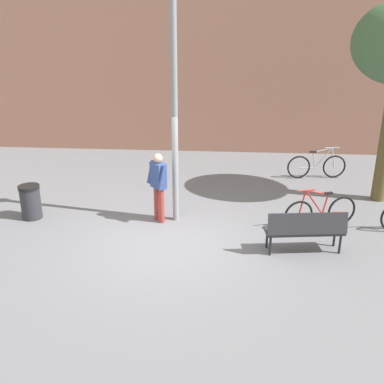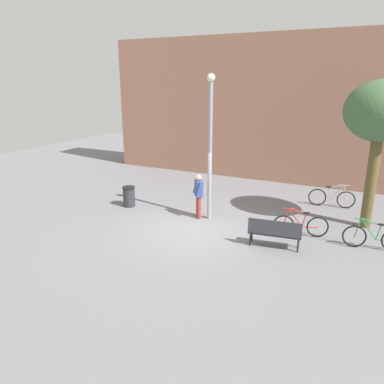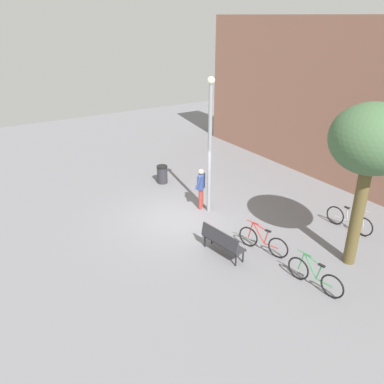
{
  "view_description": "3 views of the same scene",
  "coord_description": "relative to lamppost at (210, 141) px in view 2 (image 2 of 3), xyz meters",
  "views": [
    {
      "loc": [
        1.23,
        -8.34,
        4.39
      ],
      "look_at": [
        0.49,
        0.86,
        0.89
      ],
      "focal_mm": 41.11,
      "sensor_mm": 36.0,
      "label": 1
    },
    {
      "loc": [
        5.23,
        -10.54,
        4.96
      ],
      "look_at": [
        -0.42,
        0.83,
        1.09
      ],
      "focal_mm": 34.4,
      "sensor_mm": 36.0,
      "label": 2
    },
    {
      "loc": [
        11.39,
        -6.65,
        7.1
      ],
      "look_at": [
        -0.24,
        0.71,
        0.84
      ],
      "focal_mm": 36.51,
      "sensor_mm": 36.0,
      "label": 3
    }
  ],
  "objects": [
    {
      "name": "park_bench",
      "position": [
        2.81,
        -1.43,
        -2.37
      ],
      "size": [
        1.65,
        0.68,
        0.92
      ],
      "color": "#2D2D33",
      "rests_on": "ground_plane"
    },
    {
      "name": "trash_bin",
      "position": [
        -3.5,
        -0.19,
        -2.49
      ],
      "size": [
        0.5,
        0.5,
        0.83
      ],
      "color": "#2D2D33",
      "rests_on": "ground_plane"
    },
    {
      "name": "plaza_tree",
      "position": [
        5.26,
        1.73,
        1.01
      ],
      "size": [
        2.35,
        2.35,
        5.01
      ],
      "color": "brown",
      "rests_on": "ground_plane"
    },
    {
      "name": "ground_plane",
      "position": [
        -0.06,
        -1.3,
        -2.91
      ],
      "size": [
        36.0,
        36.0,
        0.0
      ],
      "primitive_type": "plane",
      "color": "slate"
    },
    {
      "name": "lamppost",
      "position": [
        0.0,
        0.0,
        0.0
      ],
      "size": [
        0.28,
        0.28,
        5.19
      ],
      "color": "gray",
      "rests_on": "ground_plane"
    },
    {
      "name": "bicycle_silver",
      "position": [
        3.93,
        3.42,
        -2.53
      ],
      "size": [
        1.8,
        0.28,
        0.97
      ],
      "color": "black",
      "rests_on": "ground_plane"
    },
    {
      "name": "bicycle_red",
      "position": [
        3.35,
        -0.17,
        -2.53
      ],
      "size": [
        1.73,
        0.63,
        0.97
      ],
      "color": "black",
      "rests_on": "ground_plane"
    },
    {
      "name": "bicycle_green",
      "position": [
        5.55,
        -0.19,
        -2.53
      ],
      "size": [
        1.8,
        0.32,
        0.97
      ],
      "color": "black",
      "rests_on": "ground_plane"
    },
    {
      "name": "person_by_lamppost",
      "position": [
        -0.39,
        -0.12,
        -1.95
      ],
      "size": [
        0.56,
        0.6,
        1.67
      ],
      "color": "#9E3833",
      "rests_on": "ground_plane"
    },
    {
      "name": "building_facade",
      "position": [
        -0.06,
        7.2,
        0.65
      ],
      "size": [
        16.79,
        2.0,
        7.13
      ],
      "primitive_type": "cube",
      "color": "#9E6B56",
      "rests_on": "ground_plane"
    }
  ]
}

